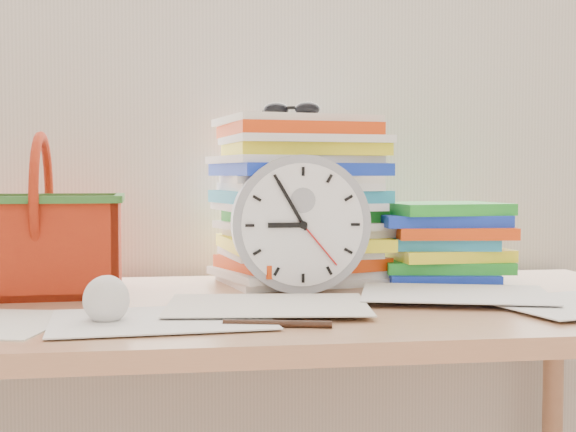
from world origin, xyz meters
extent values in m
cube|color=beige|center=(0.00, 1.98, 1.30)|extent=(2.40, 0.01, 2.50)
cube|color=#AB7650|center=(0.00, 1.60, 0.73)|extent=(1.40, 0.70, 0.03)
cylinder|color=#93969E|center=(0.06, 1.69, 0.87)|extent=(0.25, 0.05, 0.25)
sphere|color=white|center=(-0.26, 1.43, 0.78)|extent=(0.07, 0.07, 0.07)
cylinder|color=black|center=(-0.03, 1.37, 0.76)|extent=(0.15, 0.04, 0.01)
camera|label=1|loc=(-0.17, 0.28, 0.96)|focal=50.00mm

